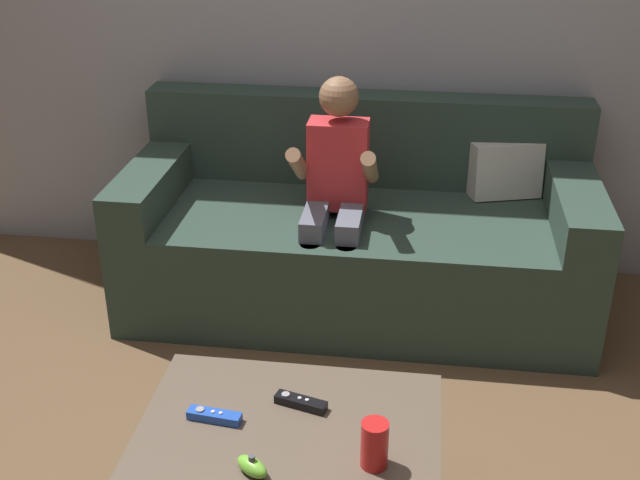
# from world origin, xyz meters

# --- Properties ---
(couch) EXTENTS (1.84, 0.80, 0.81)m
(couch) POSITION_xyz_m (0.08, 1.26, 0.29)
(couch) COLOR #2D4238
(couch) RESTS_ON ground
(person_seated_on_couch) EXTENTS (0.32, 0.39, 0.97)m
(person_seated_on_couch) POSITION_xyz_m (-0.00, 1.08, 0.56)
(person_seated_on_couch) COLOR slate
(person_seated_on_couch) RESTS_ON ground
(coffee_table) EXTENTS (0.76, 0.58, 0.41)m
(coffee_table) POSITION_xyz_m (0.03, -0.13, 0.37)
(coffee_table) COLOR brown
(coffee_table) RESTS_ON ground
(game_remote_black_near_edge) EXTENTS (0.14, 0.07, 0.03)m
(game_remote_black_near_edge) POSITION_xyz_m (0.04, -0.02, 0.43)
(game_remote_black_near_edge) COLOR black
(game_remote_black_near_edge) RESTS_ON coffee_table
(nunchuk_lime) EXTENTS (0.10, 0.09, 0.05)m
(nunchuk_lime) POSITION_xyz_m (-0.03, -0.28, 0.43)
(nunchuk_lime) COLOR #72C638
(nunchuk_lime) RESTS_ON coffee_table
(game_remote_blue_far_corner) EXTENTS (0.14, 0.05, 0.03)m
(game_remote_blue_far_corner) POSITION_xyz_m (-0.17, -0.11, 0.43)
(game_remote_blue_far_corner) COLOR blue
(game_remote_blue_far_corner) RESTS_ON coffee_table
(soda_can) EXTENTS (0.07, 0.07, 0.12)m
(soda_can) POSITION_xyz_m (0.25, -0.22, 0.48)
(soda_can) COLOR red
(soda_can) RESTS_ON coffee_table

